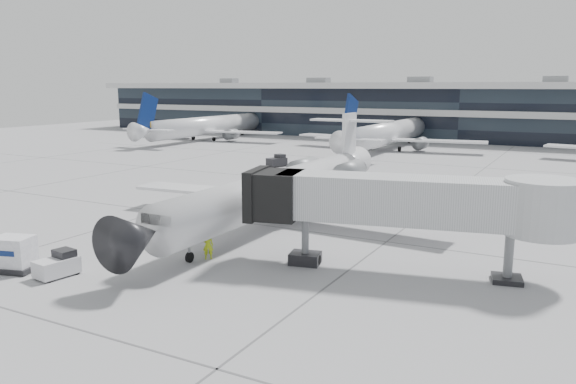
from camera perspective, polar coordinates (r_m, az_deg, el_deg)
The scene contains 11 objects.
ground at distance 43.27m, azimuth -2.70°, elevation -3.37°, with size 220.00×220.00×0.00m, color gray.
terminal at distance 120.06m, azimuth 18.01°, elevation 7.57°, with size 170.00×22.00×10.00m, color black.
bg_jet_left at distance 113.25m, azimuth -7.97°, elevation 5.29°, with size 32.00×40.00×9.60m, color white, non-canonical shape.
bg_jet_center at distance 96.25m, azimuth 10.18°, elevation 4.28°, with size 32.00×40.00×9.60m, color white, non-canonical shape.
regional_jet at distance 43.78m, azimuth -0.57°, elevation 0.43°, with size 27.51×34.18×7.91m.
jet_bridge at distance 32.04m, azimuth 13.09°, elevation -0.98°, with size 17.79×6.90×5.74m.
ramp_worker at distance 34.98m, azimuth -8.14°, elevation -5.37°, with size 0.66×0.43×1.80m, color #B9D716.
baggage_tug at distance 34.23m, azimuth -22.33°, elevation -6.88°, with size 1.67×2.45×1.45m.
cargo_uld at distance 36.13m, azimuth -26.07°, elevation -5.69°, with size 2.84×2.41×1.98m.
traffic_cone at distance 52.37m, azimuth 1.13°, elevation -0.61°, with size 0.42×0.42×0.50m.
far_tug at distance 74.48m, azimuth -1.10°, elevation 3.16°, with size 2.34×2.91×1.61m.
Camera 1 is at (21.64, -35.96, 10.53)m, focal length 35.00 mm.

